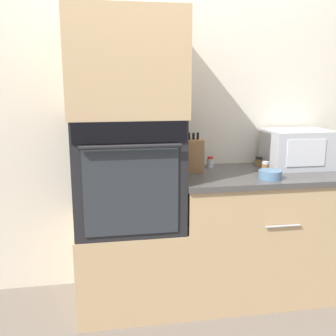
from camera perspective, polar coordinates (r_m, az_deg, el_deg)
name	(u,v)px	position (r m, az deg, el deg)	size (l,w,h in m)	color
ground_plane	(189,322)	(2.61, 3.00, -21.40)	(12.00, 12.00, 0.00)	#6B6056
wall_back	(171,111)	(2.79, 0.44, 8.31)	(8.00, 0.05, 2.50)	beige
oven_cabinet_base	(130,263)	(2.68, -5.60, -13.51)	(0.67, 0.60, 0.56)	tan
wall_oven	(128,171)	(2.47, -5.89, -0.49)	(0.65, 0.64, 0.68)	black
oven_cabinet_upper	(125,65)	(2.41, -6.25, 14.59)	(0.67, 0.60, 0.60)	tan
counter_unit	(261,232)	(2.83, 13.39, -9.06)	(1.18, 0.63, 0.86)	tan
microwave	(297,149)	(2.89, 18.26, 2.70)	(0.43, 0.35, 0.26)	#B2B5BA
knife_block	(193,155)	(2.63, 3.68, 1.87)	(0.12, 0.13, 0.26)	olive
bowl	(270,175)	(2.51, 14.62, -0.92)	(0.14, 0.14, 0.05)	#517599
condiment_jar_near	(265,167)	(2.69, 13.94, 0.15)	(0.05, 0.05, 0.07)	brown
condiment_jar_mid	(259,161)	(2.89, 13.02, 0.94)	(0.05, 0.05, 0.06)	brown
condiment_jar_far	(210,162)	(2.77, 6.17, 0.88)	(0.05, 0.05, 0.08)	silver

